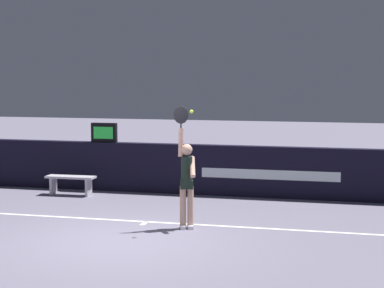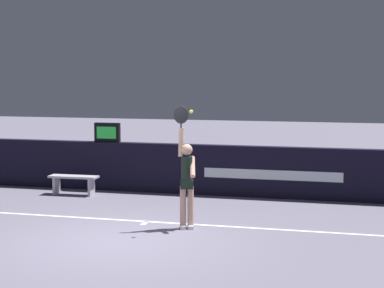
{
  "view_description": "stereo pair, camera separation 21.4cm",
  "coord_description": "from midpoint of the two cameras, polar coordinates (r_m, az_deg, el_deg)",
  "views": [
    {
      "loc": [
        4.02,
        -10.88,
        2.95
      ],
      "look_at": [
        1.04,
        1.09,
        1.63
      ],
      "focal_mm": 62.1,
      "sensor_mm": 36.0,
      "label": 1
    },
    {
      "loc": [
        4.23,
        -10.83,
        2.95
      ],
      "look_at": [
        1.04,
        1.09,
        1.63
      ],
      "focal_mm": 62.1,
      "sensor_mm": 36.0,
      "label": 2
    }
  ],
  "objects": [
    {
      "name": "speed_display",
      "position": [
        16.88,
        -6.92,
        1.0
      ],
      "size": [
        0.66,
        0.14,
        0.49
      ],
      "color": "black",
      "rests_on": "back_wall"
    },
    {
      "name": "courtside_bench_near",
      "position": [
        16.43,
        -9.76,
        -3.12
      ],
      "size": [
        1.22,
        0.39,
        0.47
      ],
      "color": "#B5AEB8",
      "rests_on": "ground"
    },
    {
      "name": "court_lines",
      "position": [
        11.01,
        -7.74,
        -9.5
      ],
      "size": [
        12.46,
        5.34,
        0.0
      ],
      "color": "white",
      "rests_on": "ground"
    },
    {
      "name": "tennis_ball",
      "position": [
        12.11,
        0.45,
        2.8
      ],
      "size": [
        0.07,
        0.07,
        0.07
      ],
      "color": "#C7E232"
    },
    {
      "name": "ground_plane",
      "position": [
        11.98,
        -5.72,
        -8.2
      ],
      "size": [
        60.0,
        60.0,
        0.0
      ],
      "primitive_type": "plane",
      "color": "slate"
    },
    {
      "name": "back_wall",
      "position": [
        16.3,
        0.16,
        -2.16
      ],
      "size": [
        15.88,
        0.27,
        1.22
      ],
      "color": "black",
      "rests_on": "ground"
    },
    {
      "name": "tennis_player",
      "position": [
        12.59,
        0.02,
        -2.96
      ],
      "size": [
        0.47,
        0.45,
        2.35
      ],
      "color": "tan",
      "rests_on": "ground"
    }
  ]
}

